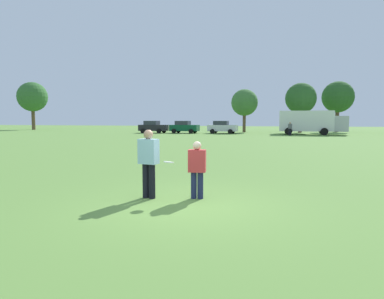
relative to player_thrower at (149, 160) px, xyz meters
name	(u,v)px	position (x,y,z in m)	size (l,w,h in m)	color
ground_plane	(185,205)	(1.13, -0.51, -1.03)	(185.04, 185.04, 0.00)	#608C3D
player_thrower	(149,160)	(0.00, 0.00, 0.00)	(0.54, 0.38, 1.82)	black
player_defender	(197,167)	(1.25, 0.25, -0.18)	(0.47, 0.30, 1.52)	#1E234C
frisbee	(169,162)	(0.61, -0.17, -0.02)	(0.27, 0.27, 0.07)	white
traffic_cone	(153,156)	(-2.72, 7.74, -0.80)	(0.32, 0.32, 0.48)	#D8590C
parked_car_near_left	(153,127)	(-14.55, 39.78, -0.10)	(4.30, 2.41, 1.82)	black
parked_car_mid_left	(184,127)	(-9.83, 40.15, -0.10)	(4.30, 2.41, 1.82)	#0C4C2D
parked_car_center	(222,127)	(-4.23, 40.66, -0.10)	(4.30, 2.41, 1.82)	silver
box_truck	(311,122)	(7.84, 39.32, 0.73)	(8.63, 3.34, 3.18)	white
bystander_sideline_watcher	(290,128)	(5.05, 36.47, -0.06)	(0.51, 0.34, 1.71)	black
tree_west_oak	(32,97)	(-42.85, 49.20, 5.33)	(5.69, 5.69, 9.24)	brown
tree_west_maple	(244,103)	(-1.51, 45.48, 3.59)	(4.13, 4.13, 6.72)	brown
tree_center_elm	(301,99)	(6.92, 46.25, 4.16)	(4.64, 4.64, 7.55)	brown
tree_east_birch	(338,97)	(12.90, 50.67, 4.55)	(4.99, 4.99, 8.11)	brown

